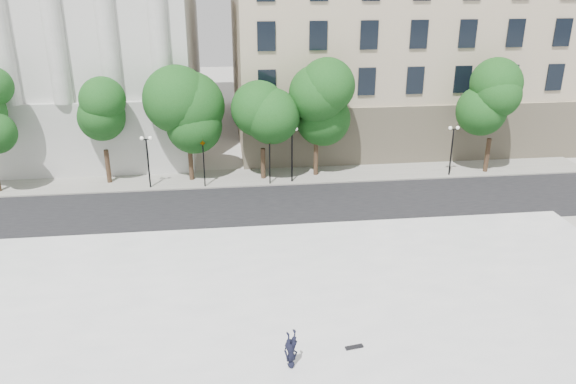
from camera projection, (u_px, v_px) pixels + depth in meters
name	position (u px, v px, depth m)	size (l,w,h in m)	color
plaza	(223.00, 338.00, 24.79)	(44.00, 22.00, 0.45)	white
street	(220.00, 209.00, 38.72)	(60.00, 8.00, 0.02)	black
far_sidewalk	(220.00, 179.00, 44.24)	(60.00, 4.00, 0.12)	#A19E95
building_west	(25.00, 0.00, 51.09)	(31.50, 27.65, 25.60)	silver
building_east	(414.00, 16.00, 56.15)	(36.00, 26.15, 23.00)	#B8A88C
traffic_light_west	(203.00, 141.00, 41.23)	(0.37, 1.63, 4.16)	black
traffic_light_east	(269.00, 139.00, 41.77)	(0.60, 1.71, 4.18)	black
person_lying	(291.00, 362.00, 22.57)	(0.62, 0.40, 1.69)	black
skateboard	(354.00, 347.00, 23.78)	(0.78, 0.20, 0.08)	black
street_trees	(242.00, 112.00, 42.17)	(41.59, 5.29, 8.05)	#382619
lamp_posts	(219.00, 149.00, 41.91)	(37.37, 0.28, 4.44)	black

